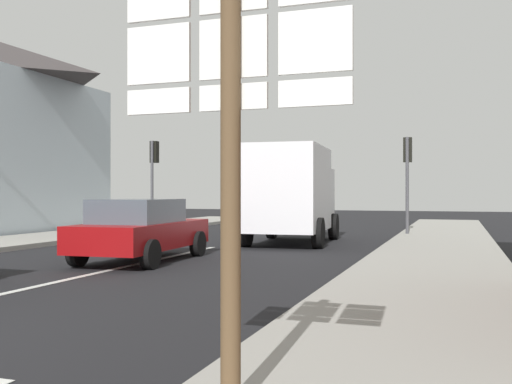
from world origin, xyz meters
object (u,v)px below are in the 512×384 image
at_px(route_sign_post, 232,137).
at_px(traffic_light_far_right, 408,163).
at_px(delivery_truck, 291,192).
at_px(traffic_light_far_left, 154,165).
at_px(sedan_far, 141,229).

xyz_separation_m(route_sign_post, traffic_light_far_right, (-0.25, 18.24, 0.69)).
xyz_separation_m(delivery_truck, traffic_light_far_left, (-6.97, 3.66, 1.14)).
xyz_separation_m(sedan_far, traffic_light_far_left, (-4.92, 9.53, 2.03)).
bearing_deg(traffic_light_far_right, traffic_light_far_left, -178.47).
relative_size(delivery_truck, traffic_light_far_left, 1.36).
relative_size(sedan_far, delivery_truck, 0.83).
bearing_deg(sedan_far, route_sign_post, -56.46).
bearing_deg(traffic_light_far_left, traffic_light_far_right, 1.53).
bearing_deg(route_sign_post, sedan_far, 123.54).
relative_size(route_sign_post, traffic_light_far_left, 0.85).
xyz_separation_m(delivery_truck, traffic_light_far_right, (3.30, 3.94, 1.05)).
height_order(delivery_truck, route_sign_post, route_sign_post).
distance_m(sedan_far, traffic_light_far_right, 11.33).
bearing_deg(route_sign_post, traffic_light_far_left, 120.33).
height_order(route_sign_post, traffic_light_far_left, traffic_light_far_left).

